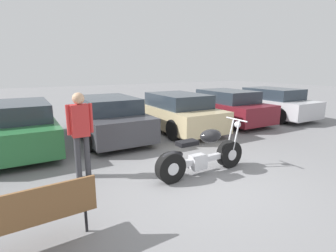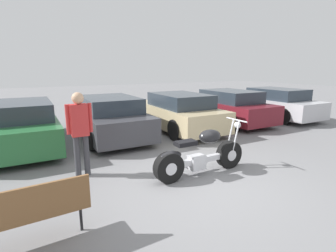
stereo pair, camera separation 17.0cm
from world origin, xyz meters
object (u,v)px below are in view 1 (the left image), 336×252
object	(u,v)px
parked_car_green	(19,126)
parked_car_champagne	(175,112)
motorcycle	(201,155)
parked_car_dark_grey	(106,118)
parked_car_maroon	(224,106)
parked_car_silver	(269,103)
person_standing	(80,128)
park_bench	(20,216)

from	to	relation	value
parked_car_green	parked_car_champagne	distance (m)	5.03
motorcycle	parked_car_dark_grey	bearing A→B (deg)	101.38
parked_car_green	parked_car_dark_grey	size ratio (longest dim) A/B	1.00
parked_car_dark_grey	parked_car_maroon	bearing A→B (deg)	-0.09
parked_car_silver	person_standing	size ratio (longest dim) A/B	2.45
parked_car_dark_grey	parked_car_maroon	size ratio (longest dim) A/B	1.00
person_standing	parked_car_maroon	bearing A→B (deg)	24.56
person_standing	parked_car_champagne	bearing A→B (deg)	35.01
parked_car_silver	parked_car_maroon	bearing A→B (deg)	174.87
motorcycle	person_standing	world-z (taller)	person_standing
parked_car_green	parked_car_maroon	xyz separation A→B (m)	(7.53, 0.02, 0.00)
parked_car_green	parked_car_maroon	bearing A→B (deg)	0.17
motorcycle	person_standing	bearing A→B (deg)	153.23
person_standing	parked_car_silver	bearing A→B (deg)	16.88
parked_car_dark_grey	parked_car_champagne	bearing A→B (deg)	-4.60
motorcycle	park_bench	xyz separation A→B (m)	(-3.39, -0.98, 0.12)
parked_car_silver	park_bench	xyz separation A→B (m)	(-10.10, -4.81, -0.10)
parked_car_champagne	parked_car_silver	distance (m)	5.02
parked_car_dark_grey	park_bench	world-z (taller)	parked_car_dark_grey
person_standing	park_bench	bearing A→B (deg)	-118.97
motorcycle	parked_car_dark_grey	world-z (taller)	parked_car_dark_grey
motorcycle	parked_car_maroon	xyz separation A→B (m)	(4.20, 4.06, 0.22)
parked_car_green	parked_car_champagne	xyz separation A→B (m)	(5.02, -0.17, 0.00)
parked_car_dark_grey	parked_car_champagne	world-z (taller)	same
parked_car_green	parked_car_silver	size ratio (longest dim) A/B	1.00
parked_car_green	parked_car_champagne	bearing A→B (deg)	-1.96
parked_car_maroon	parked_car_champagne	bearing A→B (deg)	-175.58
parked_car_champagne	parked_car_silver	size ratio (longest dim) A/B	1.00
parked_car_maroon	person_standing	distance (m)	7.08
parked_car_green	person_standing	xyz separation A→B (m)	(1.11, -2.92, 0.41)
motorcycle	parked_car_silver	bearing A→B (deg)	29.73
parked_car_dark_grey	person_standing	xyz separation A→B (m)	(-1.41, -2.95, 0.41)
parked_car_dark_grey	parked_car_silver	bearing A→B (deg)	-1.78
person_standing	parked_car_dark_grey	bearing A→B (deg)	64.49
parked_car_dark_grey	parked_car_maroon	world-z (taller)	same
parked_car_green	park_bench	bearing A→B (deg)	-90.66
motorcycle	parked_car_maroon	size ratio (longest dim) A/B	0.51
motorcycle	parked_car_champagne	size ratio (longest dim) A/B	0.51
parked_car_maroon	person_standing	world-z (taller)	person_standing
parked_car_dark_grey	parked_car_champagne	distance (m)	2.52
parked_car_maroon	parked_car_silver	size ratio (longest dim) A/B	1.00
parked_car_champagne	park_bench	world-z (taller)	parked_car_champagne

